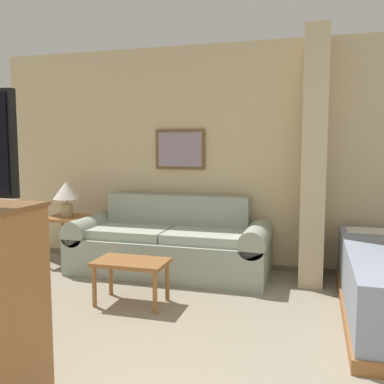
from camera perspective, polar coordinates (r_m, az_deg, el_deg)
name	(u,v)px	position (r m, az deg, el deg)	size (l,w,h in m)	color
wall_back	(256,158)	(5.01, 8.56, 4.54)	(6.53, 0.16, 2.60)	#CCB78E
wall_partition_pillar	(314,159)	(4.62, 15.96, 4.31)	(0.24, 0.58, 2.60)	#CCB78E
couch	(170,245)	(4.88, -3.00, -7.09)	(2.25, 0.84, 0.85)	#99A393
coffee_table	(131,267)	(3.96, -8.10, -9.82)	(0.66, 0.40, 0.40)	#996033
side_table	(67,224)	(5.44, -16.27, -4.06)	(0.49, 0.49, 0.58)	#996033
table_lamp	(66,192)	(5.39, -16.39, -0.04)	(0.32, 0.32, 0.43)	tan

